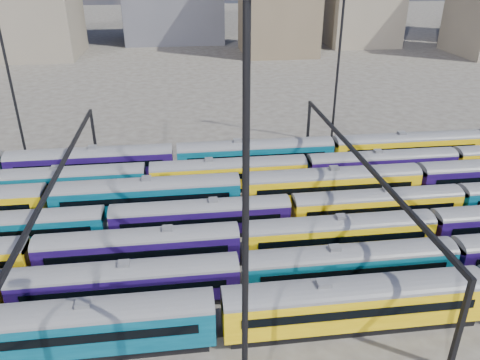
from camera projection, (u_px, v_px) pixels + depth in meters
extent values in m
plane|color=#403C36|center=(263.00, 230.00, 50.03)|extent=(500.00, 500.00, 0.00)
cube|color=black|center=(77.00, 348.00, 34.60)|extent=(19.43, 2.52, 0.72)
cube|color=#053C51|center=(73.00, 329.00, 33.79)|extent=(20.46, 2.97, 2.97)
cylinder|color=#4C4C51|center=(70.00, 313.00, 33.15)|extent=(20.46, 2.97, 2.97)
cube|color=black|center=(68.00, 341.00, 32.30)|extent=(18.00, 0.06, 0.77)
cube|color=black|center=(76.00, 311.00, 34.98)|extent=(18.00, 0.06, 0.77)
cube|color=slate|center=(68.00, 305.00, 32.80)|extent=(1.02, 0.92, 0.36)
cube|color=black|center=(351.00, 322.00, 37.00)|extent=(19.43, 2.52, 0.72)
cube|color=#CB9E08|center=(354.00, 304.00, 36.20)|extent=(20.46, 2.97, 2.97)
cylinder|color=#4C4C51|center=(356.00, 289.00, 35.55)|extent=(20.46, 2.97, 2.97)
cube|color=black|center=(361.00, 314.00, 34.70)|extent=(18.00, 0.06, 0.77)
cube|color=black|center=(348.00, 288.00, 37.38)|extent=(18.00, 0.06, 0.77)
cube|color=slate|center=(357.00, 281.00, 35.20)|extent=(1.02, 0.92, 0.36)
cube|color=black|center=(129.00, 300.00, 39.46)|extent=(17.61, 2.28, 0.65)
cube|color=#150739|center=(127.00, 284.00, 38.73)|extent=(18.54, 2.69, 2.69)
cylinder|color=#4C4C51|center=(125.00, 271.00, 38.14)|extent=(18.54, 2.69, 2.69)
cube|color=black|center=(125.00, 291.00, 37.37)|extent=(16.31, 0.06, 0.70)
cube|color=black|center=(128.00, 271.00, 39.80)|extent=(16.31, 0.06, 0.70)
cube|color=slate|center=(124.00, 264.00, 37.83)|extent=(0.93, 0.83, 0.32)
cube|color=black|center=(348.00, 282.00, 41.64)|extent=(17.61, 2.28, 0.65)
cube|color=#053C51|center=(350.00, 266.00, 40.91)|extent=(18.54, 2.69, 2.69)
cylinder|color=#4C4C51|center=(351.00, 254.00, 40.33)|extent=(18.54, 2.69, 2.69)
cube|color=black|center=(355.00, 273.00, 39.56)|extent=(16.31, 0.06, 0.70)
cube|color=black|center=(345.00, 254.00, 41.99)|extent=(16.31, 0.06, 0.70)
cube|color=slate|center=(352.00, 247.00, 40.01)|extent=(0.93, 0.83, 0.32)
cube|color=black|center=(141.00, 264.00, 43.99)|extent=(17.57, 2.28, 0.65)
cube|color=#150739|center=(139.00, 249.00, 43.27)|extent=(18.49, 2.68, 2.68)
cylinder|color=#4C4C51|center=(138.00, 237.00, 42.68)|extent=(18.49, 2.68, 2.68)
cube|color=black|center=(138.00, 255.00, 41.91)|extent=(16.28, 0.06, 0.69)
cube|color=black|center=(140.00, 238.00, 44.34)|extent=(16.28, 0.06, 0.69)
cube|color=slate|center=(137.00, 230.00, 42.37)|extent=(0.92, 0.83, 0.32)
cube|color=black|center=(337.00, 249.00, 46.17)|extent=(17.57, 2.28, 0.65)
cube|color=#CB9E08|center=(338.00, 235.00, 45.45)|extent=(18.49, 2.68, 2.68)
cylinder|color=#4C4C51|center=(340.00, 223.00, 44.86)|extent=(18.49, 2.68, 2.68)
cube|color=black|center=(343.00, 240.00, 44.09)|extent=(16.28, 0.06, 0.69)
cube|color=black|center=(334.00, 225.00, 46.52)|extent=(16.28, 0.06, 0.69)
cube|color=slate|center=(340.00, 217.00, 44.55)|extent=(0.92, 0.83, 0.32)
cube|color=black|center=(13.00, 244.00, 46.98)|extent=(17.43, 2.26, 0.64)
cube|color=#053C51|center=(10.00, 230.00, 46.25)|extent=(18.35, 2.66, 2.66)
cylinder|color=#4C4C51|center=(7.00, 219.00, 45.67)|extent=(18.35, 2.66, 2.66)
cube|color=black|center=(4.00, 235.00, 44.91)|extent=(16.15, 0.06, 0.69)
cube|color=black|center=(13.00, 221.00, 47.32)|extent=(16.15, 0.06, 0.69)
cube|color=slate|center=(5.00, 212.00, 45.36)|extent=(0.92, 0.83, 0.32)
cube|color=black|center=(202.00, 232.00, 49.14)|extent=(17.43, 2.26, 0.64)
cube|color=#150739|center=(201.00, 218.00, 48.42)|extent=(18.35, 2.66, 2.66)
cylinder|color=#4C4C51|center=(201.00, 207.00, 47.84)|extent=(18.35, 2.66, 2.66)
cube|color=black|center=(202.00, 222.00, 47.07)|extent=(16.15, 0.06, 0.69)
cube|color=black|center=(200.00, 209.00, 49.48)|extent=(16.15, 0.06, 0.69)
cube|color=slate|center=(200.00, 201.00, 47.53)|extent=(0.92, 0.83, 0.32)
cube|color=black|center=(374.00, 220.00, 51.30)|extent=(17.43, 2.26, 0.64)
cube|color=#CB9E08|center=(376.00, 207.00, 50.58)|extent=(18.35, 2.66, 2.66)
cylinder|color=#4C4C51|center=(378.00, 196.00, 50.00)|extent=(18.35, 2.66, 2.66)
cube|color=black|center=(381.00, 210.00, 49.24)|extent=(16.15, 0.06, 0.69)
cube|color=black|center=(372.00, 198.00, 51.65)|extent=(16.15, 0.06, 0.69)
cube|color=slate|center=(379.00, 190.00, 49.69)|extent=(0.92, 0.83, 0.32)
cube|color=black|center=(149.00, 211.00, 52.93)|extent=(19.55, 2.54, 0.72)
cube|color=#053C51|center=(147.00, 197.00, 52.12)|extent=(20.58, 2.98, 2.98)
cylinder|color=#4C4C51|center=(146.00, 185.00, 51.47)|extent=(20.58, 2.98, 2.98)
cube|color=black|center=(146.00, 200.00, 50.62)|extent=(18.11, 0.06, 0.77)
cube|color=black|center=(148.00, 188.00, 53.31)|extent=(18.11, 0.06, 0.77)
cube|color=slate|center=(146.00, 178.00, 51.12)|extent=(1.03, 0.93, 0.36)
cube|color=black|center=(330.00, 200.00, 55.35)|extent=(19.55, 2.54, 0.72)
cube|color=#CB9E08|center=(331.00, 186.00, 54.54)|extent=(20.58, 2.98, 2.98)
cylinder|color=#4C4C51|center=(332.00, 174.00, 53.89)|extent=(20.58, 2.98, 2.98)
cube|color=black|center=(335.00, 189.00, 53.03)|extent=(18.11, 0.06, 0.77)
cube|color=black|center=(328.00, 178.00, 55.73)|extent=(18.11, 0.06, 0.77)
cube|color=slate|center=(333.00, 168.00, 53.54)|extent=(1.03, 0.93, 0.36)
cube|color=black|center=(66.00, 196.00, 56.25)|extent=(18.16, 2.36, 0.67)
cube|color=#053C51|center=(64.00, 183.00, 55.50)|extent=(19.12, 2.77, 2.77)
cylinder|color=#4C4C51|center=(62.00, 173.00, 54.90)|extent=(19.12, 2.77, 2.77)
cube|color=black|center=(61.00, 186.00, 54.10)|extent=(16.82, 0.06, 0.72)
cube|color=black|center=(66.00, 176.00, 56.61)|extent=(16.82, 0.06, 0.72)
cube|color=slate|center=(61.00, 167.00, 54.57)|extent=(0.96, 0.86, 0.33)
cube|color=black|center=(229.00, 187.00, 58.51)|extent=(18.16, 2.36, 0.67)
cube|color=#CB9E08|center=(229.00, 174.00, 57.75)|extent=(19.12, 2.77, 2.77)
cylinder|color=#4C4C51|center=(229.00, 164.00, 57.15)|extent=(19.12, 2.77, 2.77)
cube|color=black|center=(230.00, 177.00, 56.35)|extent=(16.82, 0.06, 0.72)
cube|color=black|center=(228.00, 167.00, 58.86)|extent=(16.82, 0.06, 0.72)
cube|color=slate|center=(229.00, 159.00, 56.83)|extent=(0.96, 0.86, 0.33)
cube|color=black|center=(379.00, 178.00, 60.76)|extent=(18.16, 2.36, 0.67)
cube|color=#150739|center=(381.00, 166.00, 60.01)|extent=(19.12, 2.77, 2.77)
cylinder|color=#4C4C51|center=(383.00, 156.00, 59.40)|extent=(19.12, 2.77, 2.77)
cube|color=black|center=(386.00, 168.00, 58.61)|extent=(16.82, 0.06, 0.72)
cube|color=black|center=(377.00, 159.00, 61.12)|extent=(16.82, 0.06, 0.72)
cube|color=slate|center=(383.00, 151.00, 59.08)|extent=(0.96, 0.86, 0.33)
cube|color=black|center=(94.00, 177.00, 60.99)|extent=(19.70, 2.56, 0.73)
cube|color=#150739|center=(92.00, 164.00, 60.17)|extent=(20.74, 3.01, 3.01)
cylinder|color=#4C4C51|center=(90.00, 153.00, 59.52)|extent=(20.74, 3.01, 3.01)
cube|color=black|center=(89.00, 166.00, 58.66)|extent=(18.25, 0.06, 0.78)
cube|color=black|center=(93.00, 157.00, 61.37)|extent=(18.25, 0.06, 0.78)
cube|color=slate|center=(89.00, 147.00, 59.17)|extent=(1.04, 0.93, 0.36)
cube|color=black|center=(255.00, 169.00, 63.43)|extent=(19.70, 2.56, 0.73)
cube|color=#053C51|center=(255.00, 156.00, 62.61)|extent=(20.74, 3.01, 3.01)
cylinder|color=#4C4C51|center=(255.00, 145.00, 61.95)|extent=(20.74, 3.01, 3.01)
cube|color=black|center=(257.00, 158.00, 61.09)|extent=(18.25, 0.06, 0.78)
cube|color=black|center=(254.00, 149.00, 63.81)|extent=(18.25, 0.06, 0.78)
cube|color=slate|center=(256.00, 140.00, 61.60)|extent=(1.04, 0.93, 0.36)
cube|color=black|center=(404.00, 161.00, 65.86)|extent=(19.70, 2.56, 0.73)
cube|color=#CB9E08|center=(407.00, 148.00, 65.05)|extent=(20.74, 3.01, 3.01)
cylinder|color=#4C4C51|center=(408.00, 138.00, 64.39)|extent=(20.74, 3.01, 3.01)
cube|color=black|center=(412.00, 150.00, 63.53)|extent=(18.25, 0.06, 0.78)
cube|color=black|center=(402.00, 142.00, 66.25)|extent=(18.25, 0.06, 0.78)
cube|color=slate|center=(409.00, 133.00, 64.04)|extent=(1.04, 0.93, 0.36)
cube|color=black|center=(94.00, 138.00, 63.84)|extent=(0.35, 0.35, 8.00)
cube|color=black|center=(57.00, 174.00, 44.33)|extent=(0.30, 40.00, 0.45)
cube|color=black|center=(460.00, 326.00, 31.58)|extent=(0.35, 0.35, 8.00)
cube|color=black|center=(308.00, 128.00, 67.27)|extent=(0.35, 0.35, 8.00)
cube|color=black|center=(361.00, 158.00, 47.76)|extent=(0.30, 40.00, 0.45)
cylinder|color=black|center=(9.00, 74.00, 60.77)|extent=(0.36, 0.36, 25.00)
cylinder|color=black|center=(245.00, 255.00, 24.37)|extent=(0.36, 0.36, 25.00)
cylinder|color=black|center=(338.00, 62.00, 67.69)|extent=(0.36, 0.36, 25.00)
cube|color=#665B4C|center=(362.00, 2.00, 146.93)|extent=(21.40, 20.66, 25.64)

